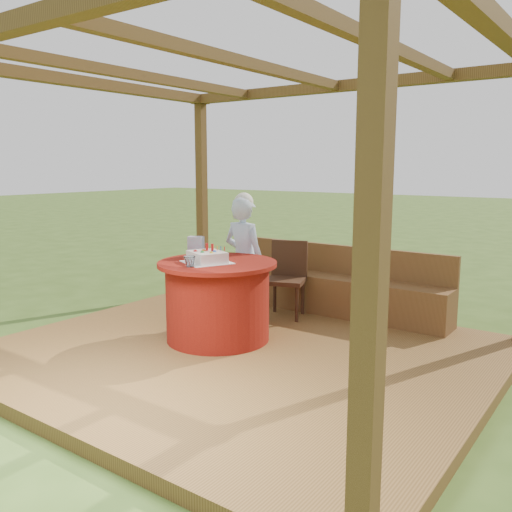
{
  "coord_description": "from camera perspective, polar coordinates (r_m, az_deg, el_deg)",
  "views": [
    {
      "loc": [
        3.04,
        -3.98,
        1.87
      ],
      "look_at": [
        0.0,
        0.25,
        1.0
      ],
      "focal_mm": 38.0,
      "sensor_mm": 36.0,
      "label": 1
    }
  ],
  "objects": [
    {
      "name": "deck",
      "position": [
        5.33,
        -1.6,
        -10.39
      ],
      "size": [
        4.5,
        4.0,
        0.12
      ],
      "primitive_type": "cube",
      "color": "brown",
      "rests_on": "ground"
    },
    {
      "name": "pergola",
      "position": [
        5.04,
        -1.73,
        15.6
      ],
      "size": [
        4.5,
        4.0,
        2.72
      ],
      "color": "brown",
      "rests_on": "deck"
    },
    {
      "name": "elderly_woman",
      "position": [
        6.02,
        -1.27,
        -0.26
      ],
      "size": [
        0.53,
        0.36,
        1.46
      ],
      "color": "#9CC0E8",
      "rests_on": "deck"
    },
    {
      "name": "chair",
      "position": [
        6.36,
        3.29,
        -1.97
      ],
      "size": [
        0.55,
        0.55,
        0.88
      ],
      "color": "#392112",
      "rests_on": "deck"
    },
    {
      "name": "birthday_cake",
      "position": [
        5.37,
        -5.17,
        -0.1
      ],
      "size": [
        0.56,
        0.56,
        0.19
      ],
      "color": "white",
      "rests_on": "table"
    },
    {
      "name": "table",
      "position": [
        5.5,
        -4.05,
        -4.66
      ],
      "size": [
        1.19,
        1.19,
        0.8
      ],
      "color": "maroon",
      "rests_on": "deck"
    },
    {
      "name": "gift_bag",
      "position": [
        5.67,
        -6.34,
        0.95
      ],
      "size": [
        0.18,
        0.15,
        0.22
      ],
      "primitive_type": "cube",
      "rotation": [
        0.0,
        0.0,
        0.41
      ],
      "color": "#D187B3",
      "rests_on": "table"
    },
    {
      "name": "bench",
      "position": [
        6.63,
        7.45,
        -3.54
      ],
      "size": [
        3.0,
        0.42,
        0.8
      ],
      "color": "brown",
      "rests_on": "deck"
    },
    {
      "name": "drinking_glass",
      "position": [
        5.16,
        -6.99,
        -0.58
      ],
      "size": [
        0.14,
        0.14,
        0.1
      ],
      "primitive_type": "imported",
      "rotation": [
        0.0,
        0.0,
        -0.28
      ],
      "color": "white",
      "rests_on": "table"
    },
    {
      "name": "ground",
      "position": [
        5.35,
        -1.59,
        -11.0
      ],
      "size": [
        60.0,
        60.0,
        0.0
      ],
      "primitive_type": "plane",
      "color": "#36541C",
      "rests_on": "ground"
    }
  ]
}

